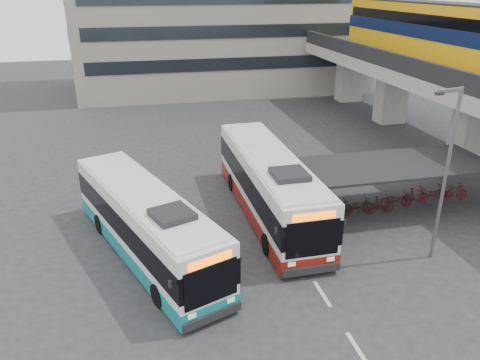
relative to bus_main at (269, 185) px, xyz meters
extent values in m
plane|color=#28282B|center=(-2.37, -3.89, -1.60)|extent=(120.00, 120.00, 0.00)
cube|color=gray|center=(14.63, 4.11, 0.70)|extent=(2.20, 1.60, 4.60)
cube|color=gray|center=(14.63, 14.11, 0.70)|extent=(2.20, 1.60, 4.60)
cube|color=gray|center=(14.63, 22.11, 0.70)|extent=(2.20, 1.60, 4.60)
cube|color=gray|center=(14.63, 8.11, 3.45)|extent=(8.00, 32.00, 0.90)
cube|color=black|center=(10.88, 8.11, 4.45)|extent=(0.35, 32.00, 1.10)
cube|color=#ECA70D|center=(14.63, 10.01, 6.00)|extent=(2.90, 20.00, 3.90)
cube|color=#091434|center=(14.63, 10.01, 6.20)|extent=(2.98, 20.02, 0.90)
cube|color=black|center=(14.63, 10.01, 7.00)|extent=(2.96, 19.20, 0.70)
cube|color=black|center=(14.63, 10.01, 7.95)|extent=(2.70, 19.60, 0.25)
cylinder|color=#595B60|center=(1.33, 0.91, -0.40)|extent=(0.12, 0.12, 2.40)
cylinder|color=#595B60|center=(10.93, 0.91, -0.40)|extent=(0.12, 0.12, 2.40)
cylinder|color=#595B60|center=(1.33, -2.69, -0.40)|extent=(0.12, 0.12, 2.40)
cube|color=black|center=(6.13, -0.89, 0.88)|extent=(10.00, 4.00, 0.12)
imported|color=black|center=(2.13, -0.89, -1.15)|extent=(1.71, 0.60, 0.90)
imported|color=black|center=(3.28, -0.89, -1.10)|extent=(1.66, 0.47, 1.00)
imported|color=black|center=(4.42, -0.89, -1.15)|extent=(1.71, 0.60, 0.90)
imported|color=black|center=(5.56, -0.89, -1.10)|extent=(1.66, 0.47, 1.00)
imported|color=#350C0F|center=(6.71, -0.89, -1.15)|extent=(1.71, 0.60, 0.90)
imported|color=#3F0C0F|center=(7.85, -0.89, -1.10)|extent=(1.66, 0.47, 1.00)
imported|color=#490C0F|center=(8.99, -0.89, -1.15)|extent=(1.71, 0.60, 0.90)
imported|color=#540C0F|center=(10.13, -0.89, -1.10)|extent=(1.66, 0.47, 1.00)
cube|color=beige|center=(0.13, -9.89, -1.59)|extent=(0.15, 1.60, 0.01)
cube|color=beige|center=(0.13, -6.89, -1.59)|extent=(0.15, 1.60, 0.01)
cube|color=beige|center=(0.13, -3.89, -1.59)|extent=(0.15, 1.60, 0.01)
cube|color=white|center=(0.00, 0.02, 0.17)|extent=(2.58, 11.65, 2.66)
cube|color=maroon|center=(0.00, 0.02, -1.07)|extent=(2.62, 11.69, 0.73)
cube|color=black|center=(0.00, 0.02, 0.29)|extent=(2.64, 11.67, 1.11)
cube|color=#FF5F00|center=(0.05, -5.79, 1.16)|extent=(1.73, 0.10, 0.29)
cube|color=black|center=(0.03, -2.89, 1.71)|extent=(1.50, 1.56, 0.27)
cylinder|color=black|center=(-1.12, -3.71, -1.12)|extent=(0.30, 0.97, 0.97)
cylinder|color=black|center=(1.12, 3.28, -1.12)|extent=(0.30, 0.97, 0.97)
cube|color=white|center=(-6.16, -2.56, 0.06)|extent=(6.01, 11.01, 2.50)
cube|color=#0D7278|center=(-6.16, -2.56, -1.10)|extent=(6.06, 11.06, 0.68)
cube|color=black|center=(-6.16, -2.56, 0.17)|extent=(6.07, 11.05, 1.04)
cube|color=#FF5F00|center=(-4.24, -7.66, 0.99)|extent=(1.54, 0.65, 0.27)
cube|color=black|center=(-5.20, -5.11, 1.50)|extent=(1.81, 1.85, 0.25)
cylinder|color=black|center=(-5.94, -6.20, -1.15)|extent=(0.57, 0.95, 0.91)
cylinder|color=black|center=(-6.23, 0.67, -1.15)|extent=(0.57, 0.95, 0.91)
imported|color=black|center=(-7.75, -0.22, -0.73)|extent=(0.74, 0.75, 1.74)
cylinder|color=#595B60|center=(5.68, -5.50, 2.07)|extent=(0.15, 0.15, 7.35)
cube|color=#595B60|center=(5.14, -5.59, 5.66)|extent=(1.11, 0.32, 0.14)
cube|color=black|center=(4.64, -5.68, 5.58)|extent=(0.34, 0.22, 0.11)
camera|label=1|loc=(-6.19, -20.47, 9.31)|focal=35.00mm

